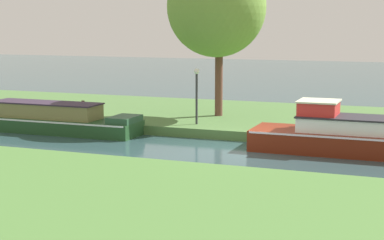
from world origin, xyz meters
TOP-DOWN VIEW (x-y plane):
  - ground_plane at (0.00, 0.00)m, footprint 120.00×120.00m
  - riverbank_far at (0.00, 7.00)m, footprint 72.00×10.00m
  - riverbank_near at (0.00, -9.00)m, footprint 72.00×10.00m
  - maroon_barge at (4.71, 1.20)m, footprint 8.50×2.30m
  - forest_narrowboat at (-9.10, 1.20)m, footprint 8.66×1.88m
  - willow_tree_left at (-2.77, 5.59)m, footprint 4.64×4.21m
  - lamp_post at (-2.85, 3.22)m, footprint 0.24×0.24m
  - mooring_post_near at (-8.12, 2.49)m, footprint 0.14×0.14m

SIDE VIEW (x-z plane):
  - ground_plane at x=0.00m, z-range 0.00..0.00m
  - riverbank_far at x=0.00m, z-range 0.00..0.40m
  - riverbank_near at x=0.00m, z-range 0.00..0.40m
  - forest_narrowboat at x=-9.10m, z-range -0.12..1.20m
  - maroon_barge at x=4.71m, z-range -0.30..1.63m
  - mooring_post_near at x=-8.12m, z-range 0.40..1.29m
  - lamp_post at x=-2.85m, z-range 0.75..3.19m
  - willow_tree_left at x=-2.77m, z-range 1.79..9.27m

